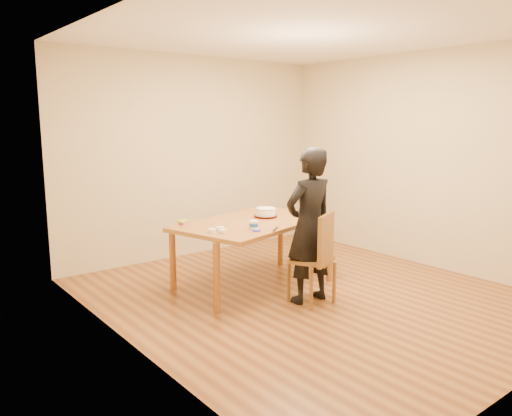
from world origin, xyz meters
TOP-DOWN VIEW (x-y plane):
  - room_shell at (0.00, 0.34)m, footprint 4.00×4.50m
  - dining_table at (-0.27, 0.62)m, footprint 1.95×1.44m
  - dining_chair at (-0.12, -0.15)m, footprint 0.52×0.52m
  - cake_plate at (-0.03, 0.69)m, footprint 0.27×0.27m
  - cake at (-0.03, 0.69)m, footprint 0.23×0.23m
  - frosting_dome at (-0.03, 0.69)m, footprint 0.23×0.23m
  - frosting_tub at (-0.53, 0.29)m, footprint 0.09×0.09m
  - frosting_lid at (-0.57, 0.19)m, footprint 0.09×0.09m
  - frosting_dollop at (-0.57, 0.19)m, footprint 0.04×0.04m
  - ramekin_green at (-0.89, 0.32)m, footprint 0.07×0.07m
  - ramekin_yellow at (-0.96, 0.41)m, footprint 0.08×0.08m
  - ramekin_multi at (-0.85, 0.42)m, footprint 0.08×0.08m
  - candy_box_pink at (-0.96, 0.95)m, footprint 0.13×0.11m
  - candy_box_green at (-0.96, 0.96)m, footprint 0.15×0.12m
  - spatula at (-0.38, 0.12)m, footprint 0.15×0.12m
  - person at (-0.12, -0.11)m, footprint 0.59×0.40m

SIDE VIEW (x-z plane):
  - dining_chair at x=-0.12m, z-range 0.43..0.47m
  - dining_table at x=-0.27m, z-range 0.71..0.75m
  - frosting_lid at x=-0.57m, z-range 0.75..0.76m
  - spatula at x=-0.38m, z-range 0.75..0.76m
  - candy_box_pink at x=-0.96m, z-range 0.75..0.77m
  - cake_plate at x=-0.03m, z-range 0.75..0.77m
  - frosting_dollop at x=-0.57m, z-range 0.76..0.78m
  - ramekin_green at x=-0.89m, z-range 0.75..0.79m
  - ramekin_yellow at x=-0.96m, z-range 0.75..0.79m
  - ramekin_multi at x=-0.85m, z-range 0.75..0.79m
  - candy_box_green at x=-0.96m, z-range 0.77..0.79m
  - frosting_tub at x=-0.53m, z-range 0.75..0.84m
  - person at x=-0.12m, z-range 0.00..1.59m
  - cake at x=-0.03m, z-range 0.77..0.85m
  - frosting_dome at x=-0.03m, z-range 0.85..0.87m
  - room_shell at x=0.00m, z-range 0.00..2.70m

